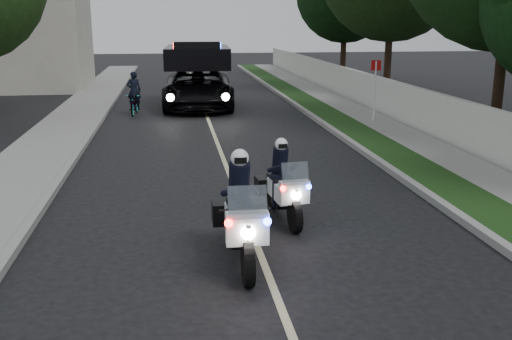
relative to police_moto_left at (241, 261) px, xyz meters
The scene contains 19 objects.
ground 0.43m from the police_moto_left, 37.90° to the right, with size 120.00×120.00×0.00m, color black.
curb_right 10.70m from the police_moto_left, 65.47° to the left, with size 0.20×60.00×0.15m, color gray.
grass_verge 11.01m from the police_moto_left, 62.15° to the left, with size 1.20×60.00×0.16m, color #193814.
sidewalk_right 11.67m from the police_moto_left, 56.50° to the left, with size 1.40×60.00×0.16m, color gray.
property_wall 12.28m from the police_moto_left, 52.60° to the left, with size 0.22×60.00×1.50m, color beige.
curb_left 10.43m from the police_moto_left, 111.11° to the left, with size 0.20×60.00×0.15m, color gray.
sidewalk_left 10.88m from the police_moto_left, 116.52° to the left, with size 2.00×60.00×0.16m, color gray.
building_far 27.71m from the police_moto_left, 110.57° to the left, with size 8.00×6.00×7.00m, color #A8A396.
lane_marking 9.74m from the police_moto_left, 87.98° to the left, with size 0.12×50.00×0.01m, color #BFB78C.
police_moto_left is the anchor object (origin of this frame).
police_moto_right 2.22m from the police_moto_left, 61.93° to the left, with size 0.66×1.88×1.60m, color white, non-canonical shape.
police_suv 17.26m from the police_moto_left, 89.55° to the left, with size 2.95×6.37×3.10m, color black.
bicycle 15.79m from the police_moto_left, 99.27° to the left, with size 0.57×1.62×0.85m, color black.
cyclist 15.79m from the police_moto_left, 99.27° to the left, with size 0.56×0.37×1.55m, color black.
sign_post 13.52m from the police_moto_left, 62.02° to the left, with size 0.38×0.38×2.44m, color maroon, non-canonical shape.
tree_right_c 13.98m from the police_moto_left, 44.62° to the left, with size 7.48×7.48×12.47m, color #153510, non-canonical shape.
tree_right_d 23.08m from the police_moto_left, 64.08° to the left, with size 7.33×7.33×12.22m, color #1B3712, non-canonical shape.
tree_right_e 30.70m from the police_moto_left, 70.76° to the left, with size 6.31×6.31×10.51m, color black, non-canonical shape.
tree_left_far 29.09m from the police_moto_left, 108.53° to the left, with size 5.74×5.74×9.56m, color black, non-canonical shape.
Camera 1 is at (-1.37, -8.59, 3.82)m, focal length 41.41 mm.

